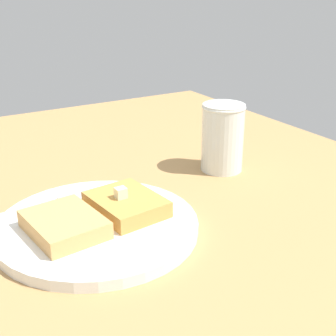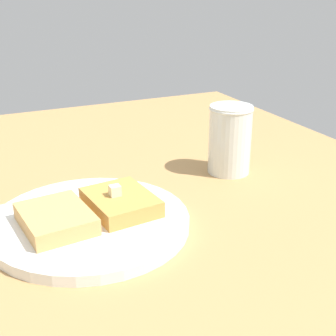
% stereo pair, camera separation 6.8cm
% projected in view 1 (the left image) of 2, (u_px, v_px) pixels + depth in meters
% --- Properties ---
extents(table_surface, '(1.14, 1.14, 0.02)m').
position_uv_depth(table_surface, '(71.00, 229.00, 0.63)').
color(table_surface, '#A87F4D').
rests_on(table_surface, ground).
extents(plate, '(0.26, 0.26, 0.01)m').
position_uv_depth(plate, '(97.00, 226.00, 0.60)').
color(plate, white).
rests_on(plate, table_surface).
extents(toast_slice_left, '(0.09, 0.11, 0.02)m').
position_uv_depth(toast_slice_left, '(126.00, 204.00, 0.62)').
color(toast_slice_left, '#C08C42').
rests_on(toast_slice_left, plate).
extents(toast_slice_middle, '(0.09, 0.11, 0.02)m').
position_uv_depth(toast_slice_middle, '(64.00, 224.00, 0.57)').
color(toast_slice_middle, tan).
rests_on(toast_slice_middle, plate).
extents(butter_pat_primary, '(0.01, 0.01, 0.01)m').
position_uv_depth(butter_pat_primary, '(121.00, 193.00, 0.61)').
color(butter_pat_primary, beige).
rests_on(butter_pat_primary, toast_slice_left).
extents(fork, '(0.16, 0.02, 0.00)m').
position_uv_depth(fork, '(53.00, 202.00, 0.64)').
color(fork, silver).
rests_on(fork, plate).
extents(syrup_jar, '(0.07, 0.07, 0.11)m').
position_uv_depth(syrup_jar, '(222.00, 141.00, 0.78)').
color(syrup_jar, '#5D2B0A').
rests_on(syrup_jar, table_surface).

